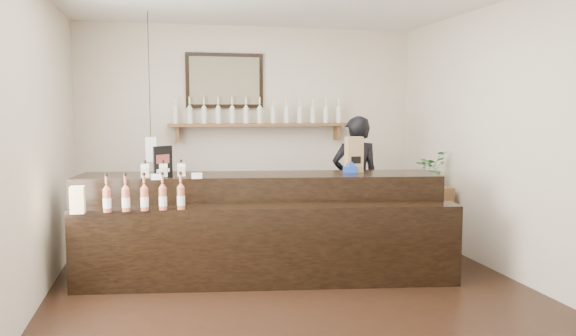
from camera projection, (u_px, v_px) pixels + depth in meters
The scene contains 10 objects.
ground at pixel (293, 291), 5.29m from camera, with size 5.00×5.00×0.00m, color black.
room_shell at pixel (293, 110), 5.11m from camera, with size 5.00×5.00×5.00m.
back_wall_decor at pixel (241, 106), 7.38m from camera, with size 2.66×0.96×1.69m.
counter at pixel (261, 229), 5.74m from camera, with size 3.76×1.54×1.21m.
promo_sign at pixel (163, 162), 5.54m from camera, with size 0.19×0.15×0.31m.
paper_bag at pixel (354, 154), 6.00m from camera, with size 0.17×0.13×0.38m.
tape_dispenser at pixel (350, 168), 5.95m from camera, with size 0.15×0.09×0.12m.
side_cabinet at pixel (429, 217), 6.86m from camera, with size 0.44×0.57×0.78m.
potted_plant at pixel (431, 168), 6.80m from camera, with size 0.38×0.33×0.42m, color #2D7132.
shopkeeper at pixel (355, 173), 6.95m from camera, with size 0.67×0.44×1.83m, color black.
Camera 1 is at (-1.17, -5.01, 1.71)m, focal length 35.00 mm.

